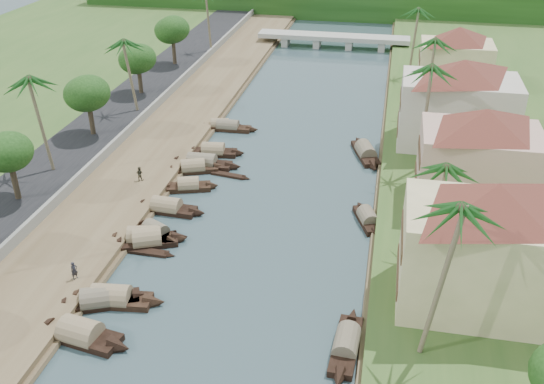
% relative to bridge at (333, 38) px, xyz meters
% --- Properties ---
extents(ground, '(220.00, 220.00, 0.00)m').
position_rel_bridge_xyz_m(ground, '(-0.00, -72.00, -1.72)').
color(ground, '#34494E').
rests_on(ground, ground).
extents(left_bank, '(10.00, 180.00, 0.80)m').
position_rel_bridge_xyz_m(left_bank, '(-16.00, -52.00, -1.32)').
color(left_bank, brown).
rests_on(left_bank, ground).
extents(right_bank, '(16.00, 180.00, 1.20)m').
position_rel_bridge_xyz_m(right_bank, '(19.00, -52.00, -1.12)').
color(right_bank, '#315220').
rests_on(right_bank, ground).
extents(road, '(8.00, 180.00, 1.40)m').
position_rel_bridge_xyz_m(road, '(-24.50, -52.00, -1.02)').
color(road, black).
rests_on(road, ground).
extents(retaining_wall, '(0.40, 180.00, 1.10)m').
position_rel_bridge_xyz_m(retaining_wall, '(-20.20, -52.00, -0.37)').
color(retaining_wall, gray).
rests_on(retaining_wall, left_bank).
extents(bridge, '(28.00, 4.00, 2.40)m').
position_rel_bridge_xyz_m(bridge, '(0.00, 0.00, 0.00)').
color(bridge, '#A09F96').
rests_on(bridge, ground).
extents(building_near, '(14.85, 14.85, 10.20)m').
position_rel_bridge_xyz_m(building_near, '(18.99, -74.00, 4.66)').
color(building_near, beige).
rests_on(building_near, right_bank).
extents(building_mid, '(14.11, 14.11, 9.70)m').
position_rel_bridge_xyz_m(building_mid, '(19.99, -58.00, 4.41)').
color(building_mid, tan).
rests_on(building_mid, right_bank).
extents(building_far, '(15.59, 15.59, 10.20)m').
position_rel_bridge_xyz_m(building_far, '(18.99, -44.00, 4.66)').
color(building_far, beige).
rests_on(building_far, right_bank).
extents(building_distant, '(12.62, 12.62, 9.20)m').
position_rel_bridge_xyz_m(building_distant, '(19.99, -24.00, 4.16)').
color(building_distant, beige).
rests_on(building_distant, right_bank).
extents(sampan_1, '(8.70, 3.29, 2.49)m').
position_rel_bridge_xyz_m(sampan_1, '(-9.36, -82.52, -1.30)').
color(sampan_1, black).
rests_on(sampan_1, ground).
extents(sampan_2, '(9.03, 2.75, 2.33)m').
position_rel_bridge_xyz_m(sampan_2, '(-8.94, -78.21, -1.30)').
color(sampan_2, black).
rests_on(sampan_2, ground).
extents(sampan_3, '(8.49, 4.91, 2.27)m').
position_rel_bridge_xyz_m(sampan_3, '(-9.70, -78.59, -1.30)').
color(sampan_3, black).
rests_on(sampan_3, ground).
extents(sampan_4, '(8.38, 3.55, 2.31)m').
position_rel_bridge_xyz_m(sampan_4, '(-9.75, -69.48, -1.30)').
color(sampan_4, black).
rests_on(sampan_4, ground).
extents(sampan_5, '(7.73, 4.79, 2.41)m').
position_rel_bridge_xyz_m(sampan_5, '(-9.26, -69.81, -1.30)').
color(sampan_5, black).
rests_on(sampan_5, ground).
extents(sampan_6, '(6.45, 4.44, 1.99)m').
position_rel_bridge_xyz_m(sampan_6, '(-9.05, -68.27, -1.31)').
color(sampan_6, black).
rests_on(sampan_6, ground).
extents(sampan_7, '(8.42, 2.20, 2.22)m').
position_rel_bridge_xyz_m(sampan_7, '(-9.59, -63.80, -1.31)').
color(sampan_7, black).
rests_on(sampan_7, ground).
extents(sampan_8, '(6.67, 3.43, 2.04)m').
position_rel_bridge_xyz_m(sampan_8, '(-8.89, -58.99, -1.31)').
color(sampan_8, black).
rests_on(sampan_8, ground).
extents(sampan_9, '(9.49, 2.18, 2.37)m').
position_rel_bridge_xyz_m(sampan_9, '(-9.16, -53.38, -1.30)').
color(sampan_9, black).
rests_on(sampan_9, ground).
extents(sampan_10, '(7.84, 4.27, 2.15)m').
position_rel_bridge_xyz_m(sampan_10, '(-9.73, -54.82, -1.31)').
color(sampan_10, black).
rests_on(sampan_10, ground).
extents(sampan_11, '(7.88, 2.58, 2.22)m').
position_rel_bridge_xyz_m(sampan_11, '(-8.77, -50.06, -1.31)').
color(sampan_11, black).
rests_on(sampan_11, ground).
extents(sampan_12, '(8.28, 1.81, 1.99)m').
position_rel_bridge_xyz_m(sampan_12, '(-9.02, -42.42, -1.31)').
color(sampan_12, black).
rests_on(sampan_12, ground).
extents(sampan_13, '(7.05, 2.66, 1.94)m').
position_rel_bridge_xyz_m(sampan_13, '(-10.15, -42.18, -1.31)').
color(sampan_13, black).
rests_on(sampan_13, ground).
extents(sampan_14, '(2.10, 8.60, 2.08)m').
position_rel_bridge_xyz_m(sampan_14, '(9.71, -79.76, -1.31)').
color(sampan_14, black).
rests_on(sampan_14, ground).
extents(sampan_15, '(3.80, 7.07, 1.93)m').
position_rel_bridge_xyz_m(sampan_15, '(10.17, -62.02, -1.32)').
color(sampan_15, black).
rests_on(sampan_15, ground).
extents(sampan_16, '(4.61, 9.45, 2.28)m').
position_rel_bridge_xyz_m(sampan_16, '(9.02, -46.80, -1.31)').
color(sampan_16, black).
rests_on(sampan_16, ground).
extents(canoe_1, '(5.42, 1.00, 0.87)m').
position_rel_bridge_xyz_m(canoe_1, '(-8.79, -71.14, -1.62)').
color(canoe_1, black).
rests_on(canoe_1, ground).
extents(canoe_2, '(5.47, 1.66, 0.79)m').
position_rel_bridge_xyz_m(canoe_2, '(-5.59, -55.12, -1.62)').
color(canoe_2, black).
rests_on(canoe_2, ground).
extents(palm_0, '(3.20, 3.20, 13.14)m').
position_rel_bridge_xyz_m(palm_0, '(15.00, -80.32, 10.78)').
color(palm_0, '#71644B').
rests_on(palm_0, ground).
extents(palm_1, '(3.20, 3.20, 9.65)m').
position_rel_bridge_xyz_m(palm_1, '(16.00, -67.55, 7.40)').
color(palm_1, '#71644B').
rests_on(palm_1, ground).
extents(palm_2, '(3.20, 3.20, 12.99)m').
position_rel_bridge_xyz_m(palm_2, '(15.00, -51.64, 10.62)').
color(palm_2, '#71644B').
rests_on(palm_2, ground).
extents(palm_3, '(3.20, 3.20, 11.47)m').
position_rel_bridge_xyz_m(palm_3, '(16.00, -34.86, 9.16)').
color(palm_3, '#71644B').
rests_on(palm_3, ground).
extents(palm_5, '(3.20, 3.20, 11.74)m').
position_rel_bridge_xyz_m(palm_5, '(-24.00, -59.95, 9.63)').
color(palm_5, '#71644B').
rests_on(palm_5, ground).
extents(palm_6, '(3.20, 3.20, 10.83)m').
position_rel_bridge_xyz_m(palm_6, '(-22.00, -41.37, 8.75)').
color(palm_6, '#71644B').
rests_on(palm_6, ground).
extents(palm_7, '(3.20, 3.20, 11.65)m').
position_rel_bridge_xyz_m(palm_7, '(14.00, -17.78, 9.33)').
color(palm_7, '#71644B').
rests_on(palm_7, ground).
extents(tree_2, '(4.55, 4.55, 6.89)m').
position_rel_bridge_xyz_m(tree_2, '(-24.00, -66.43, 4.60)').
color(tree_2, '#493A2A').
rests_on(tree_2, ground).
extents(tree_3, '(5.05, 5.05, 7.23)m').
position_rel_bridge_xyz_m(tree_3, '(-24.00, -49.94, 4.75)').
color(tree_3, '#493A2A').
rests_on(tree_3, ground).
extents(tree_4, '(4.83, 4.83, 6.91)m').
position_rel_bridge_xyz_m(tree_4, '(-24.00, -34.59, 4.53)').
color(tree_4, '#493A2A').
rests_on(tree_4, ground).
extents(tree_5, '(5.08, 5.08, 7.65)m').
position_rel_bridge_xyz_m(tree_5, '(-24.00, -20.07, 5.15)').
color(tree_5, '#493A2A').
rests_on(tree_5, ground).
extents(tree_6, '(4.00, 4.00, 7.29)m').
position_rel_bridge_xyz_m(tree_6, '(24.00, -42.30, 4.98)').
color(tree_6, '#493A2A').
rests_on(tree_6, ground).
extents(person_near, '(0.62, 0.69, 1.59)m').
position_rel_bridge_xyz_m(person_near, '(-12.63, -76.82, -0.12)').
color(person_near, '#232229').
rests_on(person_near, left_bank).
extents(person_far, '(0.78, 0.62, 1.54)m').
position_rel_bridge_xyz_m(person_far, '(-14.15, -59.35, -0.15)').
color(person_far, '#312F22').
rests_on(person_far, left_bank).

